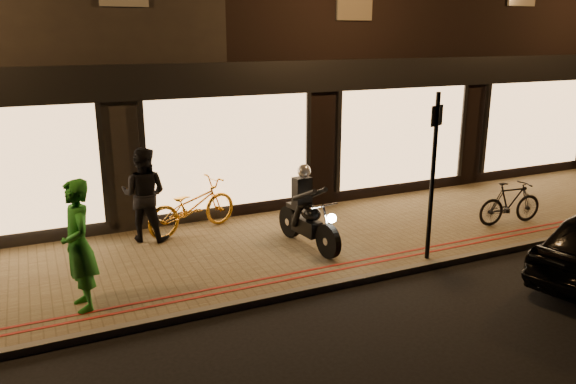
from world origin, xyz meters
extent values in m
plane|color=black|center=(0.00, 0.00, 0.00)|extent=(90.00, 90.00, 0.00)
cube|color=#706245|center=(0.00, 2.00, 0.06)|extent=(50.00, 4.00, 0.12)
cube|color=#59544C|center=(0.00, 0.05, 0.06)|extent=(50.00, 0.14, 0.12)
cube|color=maroon|center=(0.00, 0.45, 0.12)|extent=(50.00, 0.06, 0.01)
cube|color=maroon|center=(0.00, 0.65, 0.12)|extent=(50.00, 0.06, 0.01)
cube|color=black|center=(6.00, 9.00, 4.25)|extent=(12.00, 10.00, 8.50)
cube|color=black|center=(0.00, 3.95, 3.15)|extent=(48.00, 0.12, 0.70)
cube|color=#FFC37F|center=(0.00, 3.94, 1.61)|extent=(3.60, 0.06, 2.38)
cube|color=#FFC37F|center=(4.50, 3.94, 1.61)|extent=(3.60, 0.06, 2.38)
cube|color=#FFC37F|center=(9.00, 3.94, 1.61)|extent=(3.60, 0.06, 2.38)
cylinder|color=black|center=(0.82, 1.02, 0.44)|extent=(0.20, 0.65, 0.64)
cylinder|color=black|center=(0.65, 2.31, 0.44)|extent=(0.20, 0.65, 0.64)
cylinder|color=silver|center=(0.82, 1.02, 0.44)|extent=(0.16, 0.16, 0.14)
cylinder|color=silver|center=(0.65, 2.31, 0.44)|extent=(0.16, 0.16, 0.14)
cube|color=black|center=(0.73, 1.72, 0.52)|extent=(0.35, 0.73, 0.30)
ellipsoid|color=black|center=(0.75, 1.59, 0.82)|extent=(0.39, 0.54, 0.29)
cube|color=black|center=(0.69, 2.02, 0.82)|extent=(0.29, 0.57, 0.09)
cylinder|color=silver|center=(0.80, 1.17, 1.07)|extent=(0.60, 0.11, 0.03)
cylinder|color=silver|center=(0.81, 1.07, 0.74)|extent=(0.09, 0.33, 0.71)
sphere|color=white|center=(0.83, 0.94, 0.90)|extent=(0.19, 0.19, 0.17)
cylinder|color=silver|center=(0.79, 2.18, 0.40)|extent=(0.14, 0.55, 0.07)
cube|color=black|center=(0.71, 1.89, 1.17)|extent=(0.37, 0.26, 0.55)
sphere|color=#B7B9BF|center=(0.72, 1.83, 1.58)|extent=(0.29, 0.29, 0.26)
cylinder|color=black|center=(0.59, 1.55, 1.20)|extent=(0.25, 0.60, 0.34)
cylinder|color=black|center=(0.91, 1.59, 1.20)|extent=(0.10, 0.60, 0.34)
cylinder|color=black|center=(0.57, 1.83, 0.72)|extent=(0.22, 0.29, 0.46)
cylinder|color=black|center=(0.85, 1.87, 0.72)|extent=(0.17, 0.28, 0.46)
cylinder|color=black|center=(2.45, 0.25, 1.62)|extent=(0.10, 0.10, 3.00)
cube|color=black|center=(2.45, 0.25, 2.72)|extent=(0.33, 0.16, 0.35)
imported|color=orange|center=(-1.03, 3.45, 0.66)|extent=(2.18, 1.32, 1.08)
imported|color=black|center=(5.27, 1.06, 0.59)|extent=(1.59, 0.59, 0.93)
imported|color=#1E7320|center=(-3.41, 0.85, 1.10)|extent=(0.57, 0.78, 1.97)
imported|color=black|center=(-1.99, 3.37, 1.05)|extent=(1.14, 1.06, 1.86)
camera|label=1|loc=(-3.86, -7.33, 4.06)|focal=35.00mm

